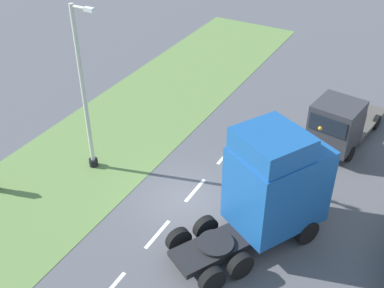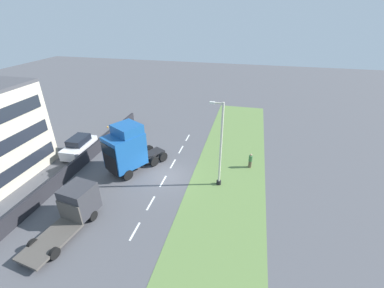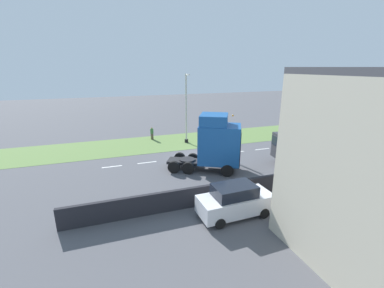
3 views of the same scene
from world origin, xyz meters
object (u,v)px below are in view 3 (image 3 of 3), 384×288
object	(u,v)px
parked_car	(235,201)
lamp_post	(186,113)
lorry_cab	(217,143)
pedestrian	(152,133)
flatbed_truck	(292,148)

from	to	relation	value
parked_car	lamp_post	distance (m)	16.34
lorry_cab	pedestrian	world-z (taller)	lorry_cab
lorry_cab	parked_car	xyz separation A→B (m)	(6.91, -1.87, -1.49)
parked_car	lamp_post	size ratio (longest dim) A/B	0.57
lorry_cab	pedestrian	distance (m)	12.46
lorry_cab	pedestrian	bearing A→B (deg)	-135.21
lorry_cab	parked_car	bearing A→B (deg)	13.55
lorry_cab	flatbed_truck	distance (m)	7.45
lorry_cab	lamp_post	distance (m)	9.16
flatbed_truck	pedestrian	size ratio (longest dim) A/B	4.06
flatbed_truck	lamp_post	world-z (taller)	lamp_post
parked_car	flatbed_truck	bearing A→B (deg)	121.96
lamp_post	lorry_cab	bearing A→B (deg)	-1.42
flatbed_truck	lamp_post	distance (m)	12.32
parked_car	pedestrian	bearing A→B (deg)	-177.10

